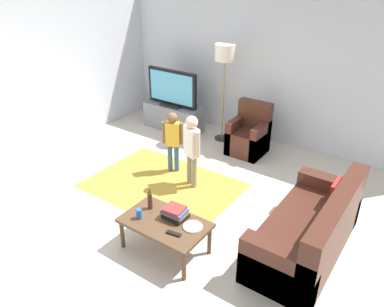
{
  "coord_description": "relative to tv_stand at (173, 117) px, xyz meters",
  "views": [
    {
      "loc": [
        2.69,
        -3.23,
        3.1
      ],
      "look_at": [
        0.0,
        0.6,
        0.65
      ],
      "focal_mm": 35.34,
      "sensor_mm": 36.0,
      "label": 1
    }
  ],
  "objects": [
    {
      "name": "wall_back",
      "position": [
        1.65,
        0.7,
        1.11
      ],
      "size": [
        6.0,
        0.12,
        2.7
      ],
      "primitive_type": "cube",
      "color": "silver",
      "rests_on": "ground"
    },
    {
      "name": "couch",
      "position": [
        3.51,
        -1.94,
        0.05
      ],
      "size": [
        0.8,
        1.8,
        0.86
      ],
      "color": "#472319",
      "rests_on": "ground"
    },
    {
      "name": "area_rug",
      "position": [
        1.17,
        -1.8,
        -0.24
      ],
      "size": [
        2.2,
        1.6,
        0.01
      ],
      "primitive_type": "cube",
      "color": "#B28C33",
      "rests_on": "ground"
    },
    {
      "name": "plate",
      "position": [
        2.42,
        -2.78,
        0.18
      ],
      "size": [
        0.22,
        0.22,
        0.02
      ],
      "color": "white",
      "rests_on": "coffee_table"
    },
    {
      "name": "tv_remote",
      "position": [
        2.32,
        -3.0,
        0.19
      ],
      "size": [
        0.18,
        0.07,
        0.02
      ],
      "primitive_type": "cube",
      "rotation": [
        0.0,
        0.0,
        0.16
      ],
      "color": "black",
      "rests_on": "coffee_table"
    },
    {
      "name": "coffee_table",
      "position": [
        2.1,
        -2.88,
        0.13
      ],
      "size": [
        1.0,
        0.6,
        0.42
      ],
      "color": "#513823",
      "rests_on": "ground"
    },
    {
      "name": "child_center",
      "position": [
        1.52,
        -1.53,
        0.43
      ],
      "size": [
        0.36,
        0.21,
        1.13
      ],
      "color": "gray",
      "rests_on": "ground"
    },
    {
      "name": "child_near_tv",
      "position": [
        1.03,
        -1.34,
        0.36
      ],
      "size": [
        0.31,
        0.2,
        1.01
      ],
      "color": "#33598C",
      "rests_on": "ground"
    },
    {
      "name": "armchair",
      "position": [
        1.71,
        -0.04,
        0.05
      ],
      "size": [
        0.6,
        0.6,
        0.9
      ],
      "color": "#472319",
      "rests_on": "ground"
    },
    {
      "name": "floor_lamp",
      "position": [
        1.05,
        0.15,
        1.3
      ],
      "size": [
        0.36,
        0.36,
        1.78
      ],
      "color": "#262626",
      "rests_on": "ground"
    },
    {
      "name": "ground",
      "position": [
        1.65,
        -2.3,
        -0.24
      ],
      "size": [
        7.8,
        7.8,
        0.0
      ],
      "primitive_type": "plane",
      "color": "beige"
    },
    {
      "name": "bottle",
      "position": [
        1.8,
        -2.78,
        0.29
      ],
      "size": [
        0.06,
        0.06,
        0.28
      ],
      "color": "#4C3319",
      "rests_on": "coffee_table"
    },
    {
      "name": "wall_left",
      "position": [
        -1.35,
        -2.3,
        1.11
      ],
      "size": [
        0.12,
        6.0,
        2.7
      ],
      "primitive_type": "cube",
      "color": "silver",
      "rests_on": "ground"
    },
    {
      "name": "tv_stand",
      "position": [
        0.0,
        0.0,
        0.0
      ],
      "size": [
        1.2,
        0.44,
        0.5
      ],
      "color": "slate",
      "rests_on": "ground"
    },
    {
      "name": "book_stack",
      "position": [
        2.15,
        -2.76,
        0.24
      ],
      "size": [
        0.29,
        0.23,
        0.14
      ],
      "color": "black",
      "rests_on": "coffee_table"
    },
    {
      "name": "tv",
      "position": [
        0.0,
        -0.02,
        0.6
      ],
      "size": [
        1.1,
        0.28,
        0.71
      ],
      "color": "black",
      "rests_on": "tv_stand"
    },
    {
      "name": "soda_can",
      "position": [
        1.82,
        -3.0,
        0.24
      ],
      "size": [
        0.07,
        0.07,
        0.12
      ],
      "primitive_type": "cylinder",
      "color": "#2659B2",
      "rests_on": "coffee_table"
    }
  ]
}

